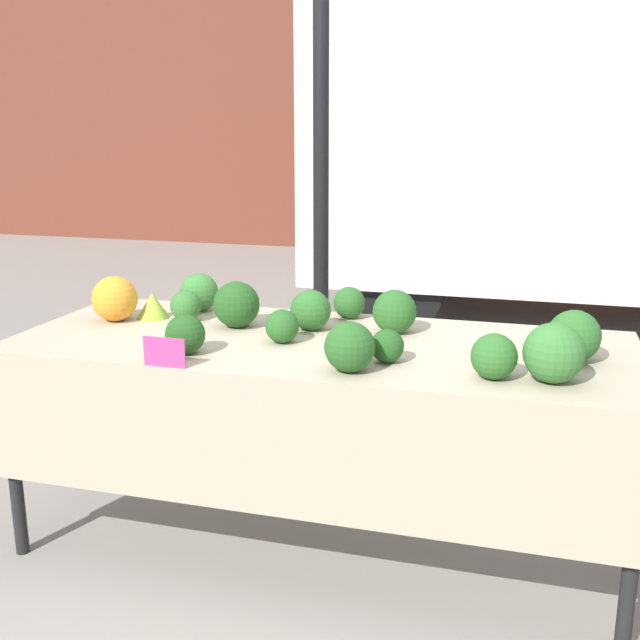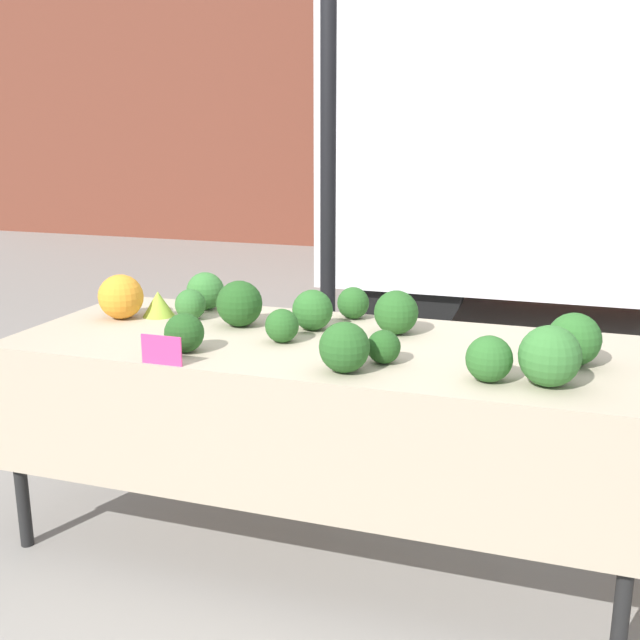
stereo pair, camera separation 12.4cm
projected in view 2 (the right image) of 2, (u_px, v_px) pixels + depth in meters
The scene contains 20 objects.
ground_plane at pixel (320, 540), 2.99m from camera, with size 40.00×40.00×0.00m, color gray.
tent_pole at pixel (328, 226), 3.36m from camera, with size 0.07×0.07×2.35m.
parked_truck at pixel (609, 143), 5.97m from camera, with size 4.62×2.05×2.81m.
market_table at pixel (314, 369), 2.74m from camera, with size 2.29×0.91×0.83m.
orange_cauliflower at pixel (121, 297), 3.09m from camera, with size 0.19×0.19×0.19m.
romanesco_head at pixel (158, 304), 3.14m from camera, with size 0.13×0.13×0.11m.
broccoli_head_0 at pixel (239, 304), 2.97m from camera, with size 0.18×0.18×0.18m.
broccoli_head_1 at pixel (184, 333), 2.62m from camera, with size 0.14×0.14×0.14m.
broccoli_head_2 at pixel (396, 312), 2.86m from camera, with size 0.17×0.17×0.17m.
broccoli_head_3 at pixel (550, 356), 2.27m from camera, with size 0.19×0.19×0.19m.
broccoli_head_4 at pixel (344, 347), 2.41m from camera, with size 0.17×0.17×0.17m.
broccoli_head_5 at pixel (190, 304), 3.08m from camera, with size 0.13×0.13×0.13m.
broccoli_head_6 at pixel (205, 291), 3.25m from camera, with size 0.16×0.16×0.16m.
broccoli_head_7 at pixel (574, 339), 2.47m from camera, with size 0.18×0.18×0.18m.
broccoli_head_8 at pixel (384, 347), 2.50m from camera, with size 0.11×0.11×0.11m.
broccoli_head_9 at pixel (489, 359), 2.32m from camera, with size 0.15×0.15×0.15m.
broccoli_head_10 at pixel (353, 303), 3.10m from camera, with size 0.13×0.13×0.13m.
broccoli_head_11 at pixel (282, 326), 2.75m from camera, with size 0.13×0.13×0.13m.
broccoli_head_12 at pixel (313, 310), 2.92m from camera, with size 0.16×0.16×0.16m.
price_sign at pixel (162, 350), 2.49m from camera, with size 0.15×0.01×0.10m.
Camera 2 is at (0.85, -2.54, 1.59)m, focal length 42.00 mm.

